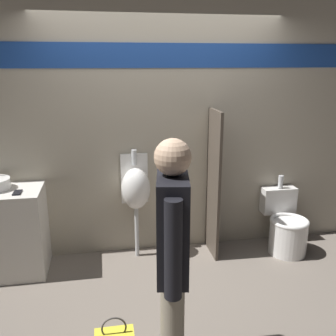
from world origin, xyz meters
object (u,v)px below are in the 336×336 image
Objects in this scene: urinal_near_counter at (136,188)px; person_in_vest at (172,257)px; toilet at (286,228)px; cell_phone at (17,193)px.

urinal_near_counter is 1.70m from person_in_vest.
toilet is (1.64, -0.17, -0.50)m from urinal_near_counter.
urinal_near_counter is 0.71× the size of person_in_vest.
cell_phone is at bearing -168.88° from urinal_near_counter.
cell_phone is 1.15m from urinal_near_counter.
cell_phone is at bearing 48.82° from person_in_vest.
urinal_near_counter reaches higher than cell_phone.
toilet is at bearing -36.25° from person_in_vest.
toilet is at bearing -6.08° from urinal_near_counter.
cell_phone is 0.09× the size of person_in_vest.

